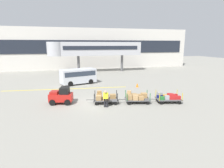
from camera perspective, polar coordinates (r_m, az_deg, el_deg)
ground_plane at (r=17.75m, az=-4.97°, el=-5.91°), size 120.00×120.00×0.00m
apron_lead_line at (r=23.93m, az=-13.79°, el=-1.47°), size 15.18×1.69×0.01m
terminal_building at (r=42.75m, az=-10.97°, el=10.58°), size 53.38×2.51×8.97m
jet_bridge at (r=37.07m, az=-6.13°, el=10.65°), size 18.21×3.00×5.92m
baggage_tug at (r=18.01m, az=-15.31°, el=-3.55°), size 2.29×1.61×1.58m
baggage_cart_lead at (r=17.66m, az=-2.24°, el=-4.19°), size 3.09×1.86×1.12m
baggage_cart_middle at (r=17.89m, az=7.51°, el=-4.03°), size 3.09×1.86×1.12m
baggage_cart_tail at (r=18.59m, az=16.90°, el=-3.98°), size 3.09×1.86×1.10m
baggage_handler at (r=16.32m, az=-1.93°, el=-4.32°), size 0.53×0.54×1.56m
shuttle_van at (r=26.36m, az=-10.33°, el=2.65°), size 5.15×3.23×2.10m
safety_cone_near at (r=24.40m, az=7.75°, el=-0.31°), size 0.36×0.36×0.55m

